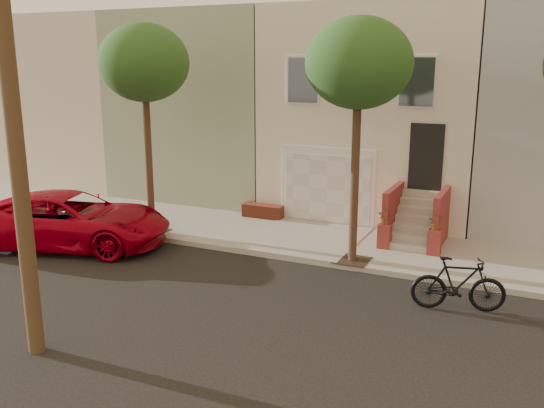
% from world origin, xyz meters
% --- Properties ---
extents(ground, '(90.00, 90.00, 0.00)m').
position_xyz_m(ground, '(0.00, 0.00, 0.00)').
color(ground, black).
rests_on(ground, ground).
extents(sidewalk, '(40.00, 3.70, 0.15)m').
position_xyz_m(sidewalk, '(0.00, 5.35, 0.07)').
color(sidewalk, gray).
rests_on(sidewalk, ground).
extents(house_row, '(33.10, 11.70, 7.00)m').
position_xyz_m(house_row, '(0.00, 11.19, 3.64)').
color(house_row, beige).
rests_on(house_row, sidewalk).
extents(tree_left, '(2.70, 2.57, 6.30)m').
position_xyz_m(tree_left, '(-5.50, 3.90, 5.26)').
color(tree_left, '#2D2116').
rests_on(tree_left, sidewalk).
extents(tree_mid, '(2.70, 2.57, 6.30)m').
position_xyz_m(tree_mid, '(1.00, 3.90, 5.26)').
color(tree_mid, '#2D2116').
rests_on(tree_mid, sidewalk).
extents(pickup_truck, '(6.33, 4.27, 1.61)m').
position_xyz_m(pickup_truck, '(-7.05, 2.05, 0.81)').
color(pickup_truck, '#A70016').
rests_on(pickup_truck, ground).
extents(motorcycle, '(2.11, 1.09, 1.22)m').
position_xyz_m(motorcycle, '(3.96, 2.09, 0.61)').
color(motorcycle, black).
rests_on(motorcycle, ground).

